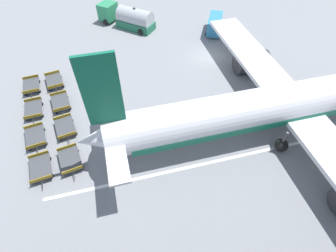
{
  "coord_description": "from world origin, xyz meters",
  "views": [
    {
      "loc": [
        28.54,
        -13.31,
        20.29
      ],
      "look_at": [
        12.39,
        -9.02,
        1.65
      ],
      "focal_mm": 28.0,
      "sensor_mm": 36.0,
      "label": 1
    }
  ],
  "objects": [
    {
      "name": "ground_plane",
      "position": [
        0.0,
        0.0,
        0.0
      ],
      "size": [
        500.0,
        500.0,
        0.0
      ],
      "primitive_type": "plane",
      "color": "gray"
    },
    {
      "name": "airplane",
      "position": [
        13.88,
        4.33,
        3.12
      ],
      "size": [
        36.32,
        43.74,
        11.27
      ],
      "color": "white",
      "rests_on": "ground_plane"
    },
    {
      "name": "fuel_tanker_primary",
      "position": [
        -11.01,
        -9.01,
        1.38
      ],
      "size": [
        8.08,
        8.44,
        3.25
      ],
      "color": "#2D8C5B",
      "rests_on": "ground_plane"
    },
    {
      "name": "service_van",
      "position": [
        -6.05,
        3.14,
        1.24
      ],
      "size": [
        5.02,
        3.82,
        2.3
      ],
      "color": "teal",
      "rests_on": "ground_plane"
    },
    {
      "name": "baggage_dolly_row_near_col_a",
      "position": [
        1.06,
        -22.71,
        0.49
      ],
      "size": [
        3.62,
        2.06,
        0.92
      ],
      "color": "#424449",
      "rests_on": "ground_plane"
    },
    {
      "name": "baggage_dolly_row_near_col_b",
      "position": [
        5.32,
        -22.17,
        0.49
      ],
      "size": [
        3.61,
        2.03,
        0.92
      ],
      "color": "#424449",
      "rests_on": "ground_plane"
    },
    {
      "name": "baggage_dolly_row_near_col_c",
      "position": [
        9.43,
        -21.7,
        0.49
      ],
      "size": [
        3.66,
        2.24,
        0.92
      ],
      "color": "#424449",
      "rests_on": "ground_plane"
    },
    {
      "name": "baggage_dolly_row_near_col_d",
      "position": [
        13.32,
        -21.01,
        0.49
      ],
      "size": [
        3.64,
        2.16,
        0.92
      ],
      "color": "#424449",
      "rests_on": "ground_plane"
    },
    {
      "name": "baggage_dolly_row_mid_a_col_a",
      "position": [
        0.86,
        -20.11,
        0.49
      ],
      "size": [
        3.66,
        2.27,
        0.92
      ],
      "color": "#424449",
      "rests_on": "ground_plane"
    },
    {
      "name": "baggage_dolly_row_mid_a_col_b",
      "position": [
        4.94,
        -19.35,
        0.49
      ],
      "size": [
        3.65,
        2.22,
        0.92
      ],
      "color": "#424449",
      "rests_on": "ground_plane"
    },
    {
      "name": "baggage_dolly_row_mid_a_col_c",
      "position": [
        8.89,
        -18.87,
        0.49
      ],
      "size": [
        3.66,
        2.28,
        0.92
      ],
      "color": "#424449",
      "rests_on": "ground_plane"
    },
    {
      "name": "baggage_dolly_row_mid_a_col_d",
      "position": [
        13.1,
        -18.45,
        0.49
      ],
      "size": [
        3.66,
        2.26,
        0.92
      ],
      "color": "#424449",
      "rests_on": "ground_plane"
    },
    {
      "name": "stand_guidance_stripe",
      "position": [
        16.35,
        -4.98,
        0.0
      ],
      "size": [
        0.5,
        31.7,
        0.01
      ],
      "color": "white",
      "rests_on": "ground_plane"
    }
  ]
}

